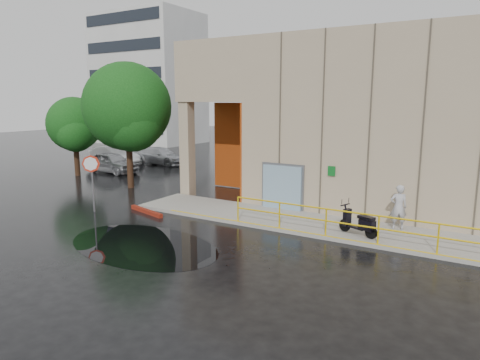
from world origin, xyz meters
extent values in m
plane|color=black|center=(0.00, 0.00, 0.00)|extent=(120.00, 120.00, 0.00)
cube|color=gray|center=(4.00, 4.50, 0.07)|extent=(20.00, 3.00, 0.15)
cube|color=tan|center=(6.00, 11.00, 4.00)|extent=(16.00, 10.00, 8.00)
cube|color=tan|center=(-4.00, 11.00, 6.50)|extent=(4.00, 10.00, 3.00)
cube|color=tan|center=(-5.60, 6.40, 2.50)|extent=(0.60, 0.60, 5.00)
cube|color=#B24610|center=(-4.00, 9.50, 2.50)|extent=(3.80, 0.15, 4.90)
cube|color=#B24610|center=(-2.05, 7.75, 2.50)|extent=(0.10, 3.50, 4.90)
cube|color=#86A5B7|center=(0.20, 5.88, 1.15)|extent=(1.90, 0.10, 2.00)
cube|color=slate|center=(0.20, 5.96, 1.15)|extent=(2.10, 0.06, 2.20)
cube|color=#0D5C1D|center=(2.50, 5.94, 2.10)|extent=(0.32, 0.04, 0.42)
cylinder|color=yellow|center=(4.25, 3.15, 1.15)|extent=(9.50, 0.06, 0.06)
cylinder|color=yellow|center=(4.25, 3.15, 0.70)|extent=(9.50, 0.06, 0.06)
cube|color=#B8B8B4|center=(-28.00, 28.00, 7.50)|extent=(12.00, 8.00, 15.00)
imported|color=#ACACB0|center=(5.44, 5.29, 1.03)|extent=(0.75, 0.64, 1.76)
cylinder|color=black|center=(3.76, 3.99, 0.39)|extent=(0.47, 0.26, 0.47)
cylinder|color=black|center=(4.86, 3.57, 0.39)|extent=(0.47, 0.26, 0.47)
cylinder|color=slate|center=(-7.27, 1.47, 1.15)|extent=(0.07, 0.07, 2.30)
cylinder|color=red|center=(-7.27, 1.44, 2.25)|extent=(0.64, 0.53, 0.79)
cylinder|color=white|center=(-7.27, 1.42, 2.25)|extent=(0.49, 0.40, 0.63)
cube|color=maroon|center=(-5.00, 2.50, 0.09)|extent=(2.36, 0.81, 0.18)
cube|color=black|center=(-2.06, -0.84, 0.00)|extent=(6.79, 4.70, 0.01)
imported|color=#9E9FA4|center=(-14.83, 9.56, 0.74)|extent=(4.42, 1.98, 1.47)
imported|color=#BABABC|center=(-17.31, 12.14, 0.76)|extent=(4.78, 2.12, 1.53)
imported|color=silver|center=(-14.64, 14.50, 0.67)|extent=(4.67, 1.95, 1.35)
cylinder|color=black|center=(-9.85, 6.40, 1.61)|extent=(0.36, 0.36, 3.21)
sphere|color=#1A5F17|center=(-9.85, 6.40, 4.72)|extent=(5.03, 5.03, 5.03)
sphere|color=#1A5F17|center=(-9.27, 6.14, 3.97)|extent=(3.52, 3.52, 3.52)
cylinder|color=black|center=(-16.03, 7.58, 1.22)|extent=(0.36, 0.36, 2.43)
sphere|color=#1A551A|center=(-16.03, 7.58, 3.51)|extent=(3.61, 3.61, 3.61)
sphere|color=#1A551A|center=(-15.43, 7.15, 2.97)|extent=(2.53, 2.53, 2.53)
camera|label=1|loc=(8.37, -11.56, 5.08)|focal=32.00mm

